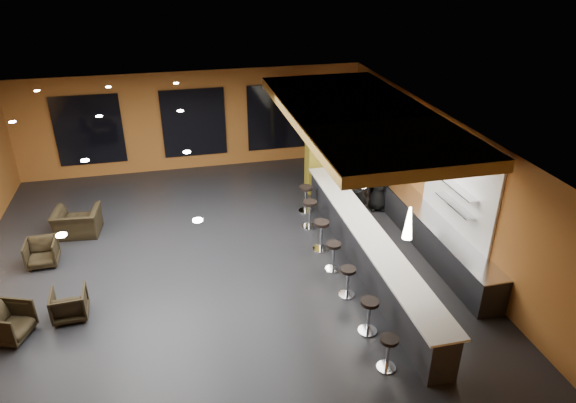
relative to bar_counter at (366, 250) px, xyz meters
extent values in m
cube|color=black|center=(-3.65, 1.00, -0.55)|extent=(12.00, 13.00, 0.10)
cube|color=black|center=(-3.65, 1.00, 3.05)|extent=(12.00, 13.00, 0.10)
cube|color=brown|center=(-3.65, 7.55, 1.25)|extent=(12.00, 0.10, 3.50)
cube|color=brown|center=(2.40, 1.00, 1.25)|extent=(0.10, 13.00, 3.50)
cube|color=#B68435|center=(0.35, 2.00, 2.86)|extent=(3.60, 8.00, 0.28)
cube|color=black|center=(-7.15, 7.44, 1.20)|extent=(2.20, 0.06, 2.40)
cube|color=black|center=(-3.65, 7.44, 1.20)|extent=(2.20, 0.06, 2.40)
cube|color=black|center=(-0.65, 7.44, 1.20)|extent=(2.20, 0.06, 2.40)
cube|color=white|center=(2.31, 0.00, 1.50)|extent=(0.06, 3.20, 2.40)
cube|color=black|center=(0.00, 0.00, 0.00)|extent=(0.60, 8.00, 1.00)
cube|color=silver|center=(0.00, 0.00, 0.52)|extent=(0.78, 8.10, 0.05)
cube|color=black|center=(2.00, 0.50, -0.07)|extent=(0.70, 6.00, 0.86)
cube|color=silver|center=(2.00, 0.50, 0.39)|extent=(0.72, 6.00, 0.03)
cube|color=silver|center=(2.17, -0.20, 1.10)|extent=(0.30, 1.50, 0.03)
cube|color=silver|center=(2.17, -0.20, 1.55)|extent=(0.30, 1.50, 0.03)
cube|color=olive|center=(0.00, 4.60, 1.25)|extent=(0.60, 0.60, 3.50)
cone|color=white|center=(0.00, -2.00, 1.85)|extent=(0.20, 0.20, 0.70)
cone|color=white|center=(0.00, 0.50, 1.85)|extent=(0.20, 0.20, 0.70)
cone|color=white|center=(0.00, 3.00, 1.85)|extent=(0.20, 0.20, 0.70)
imported|color=black|center=(0.60, 2.37, 0.39)|extent=(0.75, 0.60, 1.79)
imported|color=black|center=(1.46, 3.51, 0.41)|extent=(1.09, 0.98, 1.83)
imported|color=black|center=(1.50, 2.87, 0.28)|extent=(0.87, 0.67, 1.57)
imported|color=black|center=(-8.09, -0.78, -0.13)|extent=(1.04, 1.02, 0.74)
imported|color=black|center=(-6.96, -0.37, -0.16)|extent=(0.76, 0.78, 0.67)
imported|color=black|center=(-7.93, 1.97, -0.16)|extent=(0.76, 0.78, 0.69)
imported|color=black|center=(-7.24, 3.36, -0.11)|extent=(1.28, 1.14, 0.77)
cylinder|color=silver|center=(-0.84, -3.37, -0.49)|extent=(0.37, 0.37, 0.03)
cylinder|color=silver|center=(-0.84, -3.37, -0.15)|extent=(0.07, 0.07, 0.66)
cylinder|color=black|center=(-0.84, -3.37, 0.20)|extent=(0.36, 0.36, 0.07)
cylinder|color=silver|center=(-0.82, -2.31, -0.48)|extent=(0.41, 0.41, 0.03)
cylinder|color=silver|center=(-0.82, -2.31, -0.12)|extent=(0.07, 0.07, 0.71)
cylinder|color=black|center=(-0.82, -2.31, 0.26)|extent=(0.39, 0.39, 0.08)
cylinder|color=silver|center=(-0.83, -1.02, -0.49)|extent=(0.38, 0.38, 0.03)
cylinder|color=silver|center=(-0.83, -1.02, -0.15)|extent=(0.07, 0.07, 0.66)
cylinder|color=black|center=(-0.83, -1.02, 0.21)|extent=(0.36, 0.36, 0.08)
cylinder|color=silver|center=(-0.83, 0.06, -0.49)|extent=(0.39, 0.39, 0.03)
cylinder|color=silver|center=(-0.83, 0.06, -0.14)|extent=(0.07, 0.07, 0.68)
cylinder|color=black|center=(-0.83, 0.06, 0.23)|extent=(0.37, 0.37, 0.08)
cylinder|color=silver|center=(-0.86, 1.04, -0.48)|extent=(0.43, 0.43, 0.03)
cylinder|color=silver|center=(-0.86, 1.04, -0.10)|extent=(0.07, 0.07, 0.75)
cylinder|color=black|center=(-0.86, 1.04, 0.30)|extent=(0.41, 0.41, 0.09)
cylinder|color=silver|center=(-0.83, 2.28, -0.48)|extent=(0.42, 0.42, 0.03)
cylinder|color=silver|center=(-0.83, 2.28, -0.11)|extent=(0.07, 0.07, 0.73)
cylinder|color=black|center=(-0.83, 2.28, 0.29)|extent=(0.40, 0.40, 0.08)
cylinder|color=silver|center=(-0.69, 3.25, -0.48)|extent=(0.42, 0.42, 0.03)
cylinder|color=silver|center=(-0.69, 3.25, -0.11)|extent=(0.07, 0.07, 0.73)
cylinder|color=black|center=(-0.69, 3.25, 0.29)|extent=(0.40, 0.40, 0.08)
camera|label=1|loc=(-4.37, -10.14, 6.83)|focal=32.00mm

